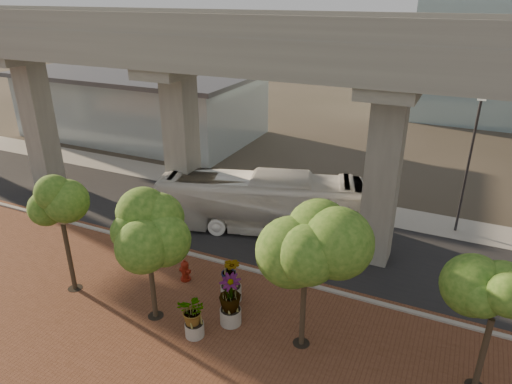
% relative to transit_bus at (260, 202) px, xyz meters
% --- Properties ---
extents(ground, '(160.00, 160.00, 0.00)m').
position_rel_transit_bus_xyz_m(ground, '(0.99, -2.51, -1.74)').
color(ground, '#332D25').
rests_on(ground, ground).
extents(brick_plaza, '(70.00, 13.00, 0.06)m').
position_rel_transit_bus_xyz_m(brick_plaza, '(0.99, -10.51, -1.71)').
color(brick_plaza, brown).
rests_on(brick_plaza, ground).
extents(asphalt_road, '(90.00, 8.00, 0.04)m').
position_rel_transit_bus_xyz_m(asphalt_road, '(0.99, -0.51, -1.72)').
color(asphalt_road, black).
rests_on(asphalt_road, ground).
extents(curb_strip, '(70.00, 0.25, 0.16)m').
position_rel_transit_bus_xyz_m(curb_strip, '(0.99, -4.51, -1.66)').
color(curb_strip, '#9B9891').
rests_on(curb_strip, ground).
extents(far_sidewalk, '(90.00, 3.00, 0.06)m').
position_rel_transit_bus_xyz_m(far_sidewalk, '(0.99, 4.99, -1.71)').
color(far_sidewalk, '#9B9891').
rests_on(far_sidewalk, ground).
extents(transit_viaduct, '(72.00, 5.60, 12.40)m').
position_rel_transit_bus_xyz_m(transit_viaduct, '(0.99, -0.51, 5.54)').
color(transit_viaduct, gray).
rests_on(transit_viaduct, ground).
extents(station_pavilion, '(23.00, 13.00, 6.30)m').
position_rel_transit_bus_xyz_m(station_pavilion, '(-19.01, 13.49, 1.48)').
color(station_pavilion, '#A2B2B9').
rests_on(station_pavilion, ground).
extents(transit_bus, '(12.81, 6.44, 3.48)m').
position_rel_transit_bus_xyz_m(transit_bus, '(0.00, 0.00, 0.00)').
color(transit_bus, silver).
rests_on(transit_bus, ground).
extents(fire_hydrant, '(0.57, 0.51, 1.14)m').
position_rel_transit_bus_xyz_m(fire_hydrant, '(-1.09, -6.63, -1.14)').
color(fire_hydrant, maroon).
rests_on(fire_hydrant, ground).
extents(planter_front, '(1.79, 1.79, 1.97)m').
position_rel_transit_bus_xyz_m(planter_front, '(1.49, -9.89, -0.49)').
color(planter_front, '#ADA69D').
rests_on(planter_front, ground).
extents(planter_right, '(2.28, 2.28, 2.44)m').
position_rel_transit_bus_xyz_m(planter_right, '(2.49, -8.55, -0.21)').
color(planter_right, '#A59E95').
rests_on(planter_right, ground).
extents(planter_left, '(2.15, 2.15, 2.37)m').
position_rel_transit_bus_xyz_m(planter_left, '(1.73, -7.07, -0.24)').
color(planter_left, '#9F9A8F').
rests_on(planter_left, ground).
extents(street_tree_far_west, '(3.32, 3.32, 6.02)m').
position_rel_transit_bus_xyz_m(street_tree_far_west, '(-5.59, -9.53, 2.80)').
color(street_tree_far_west, '#423525').
rests_on(street_tree_far_west, ground).
extents(street_tree_near_west, '(3.71, 3.71, 6.05)m').
position_rel_transit_bus_xyz_m(street_tree_near_west, '(-0.77, -9.56, 2.66)').
color(street_tree_near_west, '#423525').
rests_on(street_tree_near_west, ground).
extents(street_tree_near_east, '(4.12, 4.12, 6.58)m').
position_rel_transit_bus_xyz_m(street_tree_near_east, '(5.71, -8.45, 3.00)').
color(street_tree_near_east, '#423525').
rests_on(street_tree_near_east, ground).
extents(street_tree_far_east, '(3.31, 3.31, 5.54)m').
position_rel_transit_bus_xyz_m(street_tree_far_east, '(12.24, -7.86, 2.33)').
color(street_tree_far_east, '#423525').
rests_on(street_tree_far_east, ground).
extents(streetlamp_west, '(0.43, 1.26, 8.72)m').
position_rel_transit_bus_xyz_m(streetlamp_west, '(-6.81, 3.23, 3.35)').
color(streetlamp_west, '#323137').
rests_on(streetlamp_west, ground).
extents(streetlamp_east, '(0.42, 1.21, 8.38)m').
position_rel_transit_bus_xyz_m(streetlamp_east, '(10.88, 4.55, 3.15)').
color(streetlamp_east, '#29292D').
rests_on(streetlamp_east, ground).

